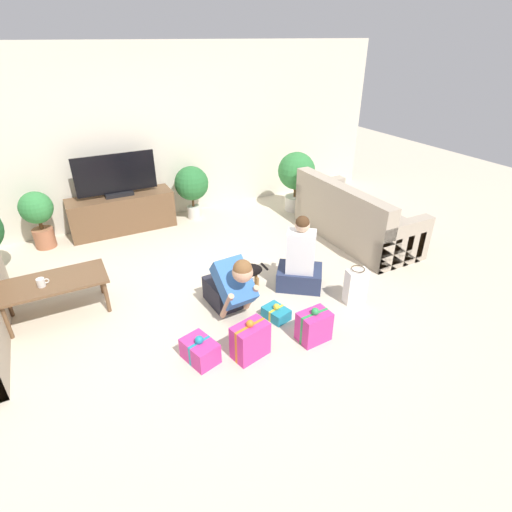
{
  "coord_description": "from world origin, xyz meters",
  "views": [
    {
      "loc": [
        -1.31,
        -3.58,
        2.66
      ],
      "look_at": [
        0.53,
        -0.07,
        0.45
      ],
      "focal_mm": 28.0,
      "sensor_mm": 36.0,
      "label": 1
    }
  ],
  "objects_px": {
    "dog": "(242,271)",
    "gift_box_b": "(276,313)",
    "tv_console": "(122,213)",
    "person_kneeling": "(230,286)",
    "gift_box_d": "(200,350)",
    "person_sitting": "(300,263)",
    "gift_bag_a": "(356,286)",
    "gift_box_c": "(314,326)",
    "coffee_table": "(53,285)",
    "sofa_right": "(353,219)",
    "mug": "(41,282)",
    "gift_box_a": "(250,340)",
    "potted_plant_back_right": "(192,185)",
    "potted_plant_back_left": "(38,214)",
    "potted_plant_corner_right": "(296,175)",
    "tv": "(116,178)"
  },
  "relations": [
    {
      "from": "tv",
      "to": "gift_bag_a",
      "type": "distance_m",
      "value": 3.73
    },
    {
      "from": "gift_box_a",
      "to": "gift_box_d",
      "type": "height_order",
      "value": "gift_box_a"
    },
    {
      "from": "person_kneeling",
      "to": "mug",
      "type": "bearing_deg",
      "value": 151.93
    },
    {
      "from": "mug",
      "to": "gift_box_d",
      "type": "bearing_deg",
      "value": -47.86
    },
    {
      "from": "potted_plant_back_right",
      "to": "person_sitting",
      "type": "relative_size",
      "value": 0.92
    },
    {
      "from": "gift_box_b",
      "to": "mug",
      "type": "bearing_deg",
      "value": 152.69
    },
    {
      "from": "potted_plant_corner_right",
      "to": "person_kneeling",
      "type": "relative_size",
      "value": 1.24
    },
    {
      "from": "tv_console",
      "to": "gift_box_b",
      "type": "bearing_deg",
      "value": -72.19
    },
    {
      "from": "person_sitting",
      "to": "gift_bag_a",
      "type": "bearing_deg",
      "value": 162.05
    },
    {
      "from": "gift_box_b",
      "to": "gift_bag_a",
      "type": "distance_m",
      "value": 0.96
    },
    {
      "from": "gift_box_d",
      "to": "gift_box_b",
      "type": "bearing_deg",
      "value": 12.76
    },
    {
      "from": "coffee_table",
      "to": "potted_plant_back_right",
      "type": "relative_size",
      "value": 1.24
    },
    {
      "from": "gift_box_a",
      "to": "dog",
      "type": "bearing_deg",
      "value": 67.75
    },
    {
      "from": "person_sitting",
      "to": "gift_box_c",
      "type": "distance_m",
      "value": 0.96
    },
    {
      "from": "tv_console",
      "to": "tv",
      "type": "height_order",
      "value": "tv"
    },
    {
      "from": "tv_console",
      "to": "gift_bag_a",
      "type": "height_order",
      "value": "tv_console"
    },
    {
      "from": "person_kneeling",
      "to": "gift_box_a",
      "type": "relative_size",
      "value": 1.95
    },
    {
      "from": "sofa_right",
      "to": "person_sitting",
      "type": "distance_m",
      "value": 1.59
    },
    {
      "from": "potted_plant_back_right",
      "to": "potted_plant_corner_right",
      "type": "height_order",
      "value": "potted_plant_corner_right"
    },
    {
      "from": "gift_bag_a",
      "to": "person_kneeling",
      "type": "bearing_deg",
      "value": 160.69
    },
    {
      "from": "gift_box_d",
      "to": "mug",
      "type": "distance_m",
      "value": 1.8
    },
    {
      "from": "gift_box_b",
      "to": "gift_bag_a",
      "type": "relative_size",
      "value": 0.71
    },
    {
      "from": "tv",
      "to": "gift_box_c",
      "type": "relative_size",
      "value": 3.06
    },
    {
      "from": "potted_plant_back_right",
      "to": "gift_box_a",
      "type": "relative_size",
      "value": 2.09
    },
    {
      "from": "tv",
      "to": "sofa_right",
      "type": "bearing_deg",
      "value": -32.6
    },
    {
      "from": "tv_console",
      "to": "potted_plant_back_right",
      "type": "distance_m",
      "value": 1.15
    },
    {
      "from": "sofa_right",
      "to": "person_sitting",
      "type": "xyz_separation_m",
      "value": [
        -1.41,
        -0.74,
        0.02
      ]
    },
    {
      "from": "coffee_table",
      "to": "gift_box_d",
      "type": "relative_size",
      "value": 2.75
    },
    {
      "from": "potted_plant_corner_right",
      "to": "tv_console",
      "type": "bearing_deg",
      "value": 169.02
    },
    {
      "from": "gift_box_c",
      "to": "dog",
      "type": "bearing_deg",
      "value": 100.88
    },
    {
      "from": "coffee_table",
      "to": "gift_bag_a",
      "type": "bearing_deg",
      "value": -23.83
    },
    {
      "from": "tv_console",
      "to": "gift_box_a",
      "type": "height_order",
      "value": "tv_console"
    },
    {
      "from": "person_sitting",
      "to": "gift_box_a",
      "type": "xyz_separation_m",
      "value": [
        -1.05,
        -0.77,
        -0.15
      ]
    },
    {
      "from": "person_kneeling",
      "to": "gift_box_a",
      "type": "height_order",
      "value": "person_kneeling"
    },
    {
      "from": "coffee_table",
      "to": "person_sitting",
      "type": "bearing_deg",
      "value": -16.46
    },
    {
      "from": "dog",
      "to": "gift_box_b",
      "type": "relative_size",
      "value": 1.78
    },
    {
      "from": "person_kneeling",
      "to": "dog",
      "type": "xyz_separation_m",
      "value": [
        0.32,
        0.38,
        -0.11
      ]
    },
    {
      "from": "tv_console",
      "to": "gift_box_c",
      "type": "xyz_separation_m",
      "value": [
        1.12,
        -3.46,
        -0.12
      ]
    },
    {
      "from": "tv",
      "to": "gift_box_d",
      "type": "relative_size",
      "value": 2.97
    },
    {
      "from": "person_sitting",
      "to": "dog",
      "type": "relative_size",
      "value": 1.69
    },
    {
      "from": "potted_plant_back_left",
      "to": "person_kneeling",
      "type": "xyz_separation_m",
      "value": [
        1.69,
        -2.64,
        -0.16
      ]
    },
    {
      "from": "mug",
      "to": "tv_console",
      "type": "bearing_deg",
      "value": 58.56
    },
    {
      "from": "tv_console",
      "to": "gift_bag_a",
      "type": "distance_m",
      "value": 3.68
    },
    {
      "from": "person_sitting",
      "to": "gift_box_a",
      "type": "bearing_deg",
      "value": 73.22
    },
    {
      "from": "person_sitting",
      "to": "gift_box_a",
      "type": "distance_m",
      "value": 1.31
    },
    {
      "from": "gift_box_a",
      "to": "gift_bag_a",
      "type": "bearing_deg",
      "value": 8.91
    },
    {
      "from": "person_kneeling",
      "to": "gift_bag_a",
      "type": "height_order",
      "value": "person_kneeling"
    },
    {
      "from": "tv_console",
      "to": "person_kneeling",
      "type": "relative_size",
      "value": 1.91
    },
    {
      "from": "tv_console",
      "to": "gift_box_d",
      "type": "relative_size",
      "value": 3.94
    },
    {
      "from": "person_sitting",
      "to": "dog",
      "type": "bearing_deg",
      "value": 11.35
    }
  ]
}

